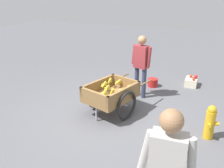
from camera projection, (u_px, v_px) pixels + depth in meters
name	position (u px, v px, depth m)	size (l,w,h in m)	color
ground_plane	(113.00, 118.00, 5.34)	(24.00, 24.00, 0.00)	#56565B
fruit_cart	(111.00, 95.00, 5.41)	(1.79, 1.18, 0.72)	olive
vendor_person	(141.00, 61.00, 6.03)	(0.28, 0.54, 1.57)	#333851
fire_hydrant	(210.00, 122.00, 4.52)	(0.25, 0.25, 0.67)	gold
plastic_bucket	(153.00, 83.00, 6.96)	(0.28, 0.28, 0.22)	#B21E1E
mixed_fruit_crate	(191.00, 82.00, 7.01)	(0.44, 0.32, 0.32)	beige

